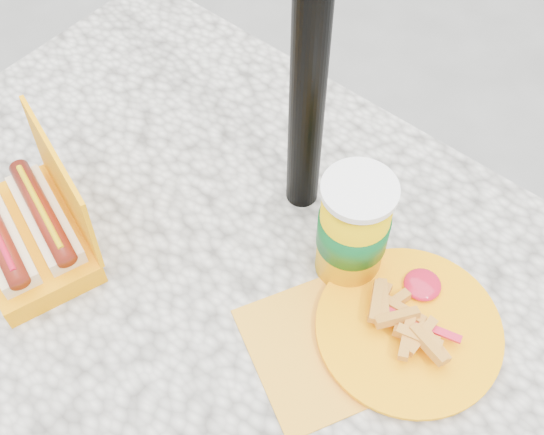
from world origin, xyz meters
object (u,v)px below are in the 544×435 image
Objects in this scene: hotdog_box at (30,231)px; soda_cup at (353,229)px; fries_plate at (402,329)px; umbrella_pole at (312,16)px.

soda_cup reaches higher than hotdog_box.
hotdog_box is 0.74× the size of fries_plate.
umbrella_pole is at bearing 72.02° from hotdog_box.
fries_plate is 1.87× the size of soda_cup.
hotdog_box is at bearing -126.36° from umbrella_pole.
umbrella_pole is 8.39× the size of hotdog_box.
soda_cup is at bearing -24.18° from umbrella_pole.
fries_plate is (0.26, -0.10, -0.34)m from umbrella_pole.
hotdog_box is at bearing -144.16° from soda_cup.
soda_cup is (0.13, -0.06, -0.25)m from umbrella_pole.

